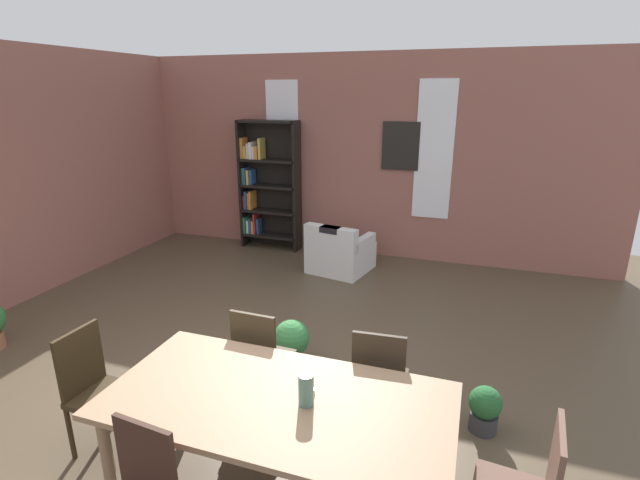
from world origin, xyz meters
The scene contains 15 objects.
ground_plane centered at (0.00, 0.00, 0.00)m, with size 11.32×11.32×0.00m, color brown.
back_wall_brick centered at (0.00, 4.41, 1.56)m, with size 7.95×0.12×3.13m, color #985C50.
window_pane_0 centered at (-1.22, 4.34, 1.72)m, with size 0.55×0.02×2.03m, color white.
window_pane_1 centered at (1.22, 4.34, 1.72)m, with size 0.55×0.02×2.03m, color white.
dining_table centered at (0.83, -0.60, 0.69)m, with size 2.14×1.05×0.76m.
vase_on_table centered at (1.01, -0.60, 0.87)m, with size 0.09×0.09×0.20m, color #4C7266.
tealight_candle_0 centered at (1.01, -0.49, 0.78)m, with size 0.04×0.04×0.03m, color silver.
dining_chair_head_left centered at (-0.62, -0.59, 0.51)m, with size 0.42×0.42×0.95m.
dining_chair_far_left centered at (0.34, 0.16, 0.51)m, with size 0.41×0.41×0.95m.
dining_chair_far_right centered at (1.31, 0.16, 0.51)m, with size 0.43×0.43×0.95m.
bookshelf_tall centered at (-1.47, 4.17, 1.08)m, with size 1.01×0.30×2.13m.
armchair_white centered at (0.03, 3.46, 0.28)m, with size 0.94×0.94×0.75m.
potted_plant_corner centered at (0.32, 0.87, 0.27)m, with size 0.35×0.35×0.48m.
potted_plant_window centered at (2.09, 0.51, 0.20)m, with size 0.25×0.25×0.38m.
framed_picture centered at (0.72, 4.34, 1.77)m, with size 0.56×0.03×0.72m, color black.
Camera 1 is at (1.85, -2.81, 2.55)m, focal length 26.22 mm.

